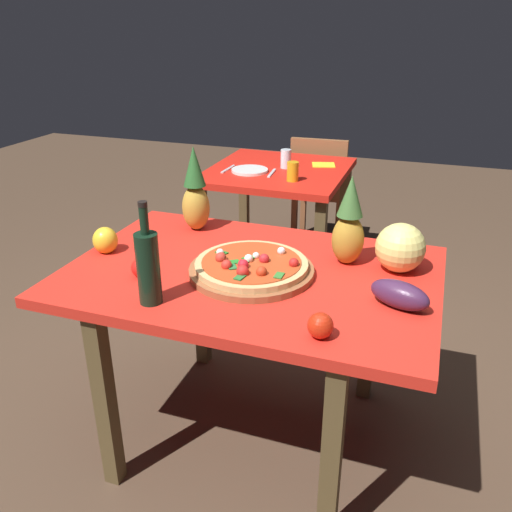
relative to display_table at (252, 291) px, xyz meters
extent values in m
plane|color=#4C3828|center=(0.00, 0.00, -0.68)|extent=(10.00, 10.00, 0.00)
cube|color=brown|center=(-0.41, -0.41, -0.32)|extent=(0.06, 0.06, 0.73)
cube|color=brown|center=(0.41, -0.41, -0.32)|extent=(0.06, 0.06, 0.73)
cube|color=brown|center=(-0.41, 0.41, -0.32)|extent=(0.06, 0.06, 0.73)
cube|color=brown|center=(0.41, 0.41, -0.32)|extent=(0.06, 0.06, 0.73)
cube|color=red|center=(0.00, 0.00, 0.07)|extent=(1.35, 0.92, 0.04)
cube|color=brown|center=(-0.69, 1.04, -0.32)|extent=(0.06, 0.06, 0.73)
cube|color=brown|center=(0.03, 1.04, -0.32)|extent=(0.06, 0.06, 0.73)
cube|color=brown|center=(-0.69, 1.76, -0.32)|extent=(0.06, 0.06, 0.73)
cube|color=brown|center=(0.03, 1.76, -0.32)|extent=(0.06, 0.06, 0.73)
cube|color=red|center=(-0.33, 1.40, 0.07)|extent=(0.82, 0.87, 0.04)
cube|color=brown|center=(-0.05, 2.31, -0.48)|extent=(0.04, 0.04, 0.41)
cube|color=brown|center=(-0.38, 2.29, -0.48)|extent=(0.04, 0.04, 0.41)
cube|color=brown|center=(-0.04, 1.98, -0.48)|extent=(0.04, 0.04, 0.41)
cube|color=brown|center=(-0.37, 1.96, -0.48)|extent=(0.04, 0.04, 0.41)
cube|color=brown|center=(-0.21, 2.14, -0.25)|extent=(0.42, 0.42, 0.04)
cube|color=brown|center=(-0.20, 1.96, -0.03)|extent=(0.40, 0.06, 0.40)
cylinder|color=brown|center=(0.01, -0.03, 0.10)|extent=(0.46, 0.46, 0.02)
cylinder|color=tan|center=(0.01, -0.03, 0.12)|extent=(0.41, 0.41, 0.02)
cylinder|color=#C1441F|center=(0.01, -0.03, 0.14)|extent=(0.36, 0.36, 0.00)
sphere|color=red|center=(0.16, -0.01, 0.15)|extent=(0.04, 0.04, 0.04)
sphere|color=red|center=(0.02, -0.14, 0.15)|extent=(0.04, 0.04, 0.04)
sphere|color=red|center=(0.05, -0.01, 0.15)|extent=(0.04, 0.04, 0.04)
sphere|color=red|center=(-0.05, -0.11, 0.15)|extent=(0.04, 0.04, 0.04)
sphere|color=red|center=(0.00, -0.09, 0.15)|extent=(0.04, 0.04, 0.04)
sphere|color=red|center=(0.08, -0.12, 0.15)|extent=(0.04, 0.04, 0.04)
sphere|color=red|center=(-0.10, -0.06, 0.15)|extent=(0.04, 0.04, 0.04)
cube|color=#377D31|center=(0.14, -0.11, 0.14)|extent=(0.03, 0.04, 0.00)
cube|color=#257F28|center=(-0.05, -0.06, 0.14)|extent=(0.05, 0.05, 0.00)
cube|color=#277B26|center=(-0.01, -0.01, 0.14)|extent=(0.05, 0.05, 0.00)
cube|color=#327E38|center=(-0.01, -0.05, 0.14)|extent=(0.04, 0.05, 0.00)
cube|color=#297238|center=(-0.04, -0.10, 0.14)|extent=(0.05, 0.05, 0.00)
cube|color=#287331|center=(0.02, -0.17, 0.14)|extent=(0.03, 0.05, 0.00)
cube|color=#287324|center=(-0.12, 0.00, 0.14)|extent=(0.05, 0.04, 0.00)
sphere|color=white|center=(0.09, 0.07, 0.15)|extent=(0.03, 0.03, 0.03)
sphere|color=white|center=(-0.12, -0.01, 0.15)|extent=(0.03, 0.03, 0.03)
sphere|color=white|center=(0.02, 0.01, 0.15)|extent=(0.03, 0.03, 0.03)
sphere|color=white|center=(0.00, -0.03, 0.15)|extent=(0.03, 0.03, 0.03)
cylinder|color=black|center=(-0.23, -0.33, 0.21)|extent=(0.08, 0.08, 0.24)
cylinder|color=black|center=(-0.23, -0.33, 0.37)|extent=(0.03, 0.03, 0.09)
cylinder|color=black|center=(-0.23, -0.33, 0.43)|extent=(0.03, 0.03, 0.02)
ellipsoid|color=#AF842A|center=(0.32, 0.18, 0.18)|extent=(0.12, 0.12, 0.19)
cone|color=#3D6E33|center=(0.32, 0.18, 0.35)|extent=(0.10, 0.10, 0.15)
ellipsoid|color=#B69333|center=(-0.37, 0.31, 0.19)|extent=(0.12, 0.12, 0.20)
cone|color=#266129|center=(-0.37, 0.31, 0.37)|extent=(0.10, 0.10, 0.17)
sphere|color=#E9DB76|center=(0.51, 0.18, 0.18)|extent=(0.18, 0.18, 0.18)
ellipsoid|color=yellow|center=(-0.60, -0.03, 0.14)|extent=(0.10, 0.10, 0.11)
ellipsoid|color=#412141|center=(0.54, -0.10, 0.13)|extent=(0.22, 0.15, 0.09)
sphere|color=red|center=(-0.36, -0.18, 0.12)|extent=(0.07, 0.07, 0.07)
sphere|color=red|center=(0.34, -0.36, 0.13)|extent=(0.08, 0.08, 0.08)
cylinder|color=orange|center=(-0.18, 1.18, 0.14)|extent=(0.07, 0.07, 0.11)
cylinder|color=silver|center=(-0.29, 1.44, 0.14)|extent=(0.06, 0.06, 0.11)
cylinder|color=white|center=(-0.47, 1.28, 0.09)|extent=(0.22, 0.22, 0.02)
cube|color=silver|center=(-0.61, 1.28, 0.09)|extent=(0.02, 0.18, 0.01)
cube|color=silver|center=(-0.33, 1.28, 0.09)|extent=(0.03, 0.18, 0.01)
cube|color=yellow|center=(-0.09, 1.57, 0.09)|extent=(0.17, 0.15, 0.01)
camera|label=1|loc=(0.60, -1.67, 0.95)|focal=37.48mm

